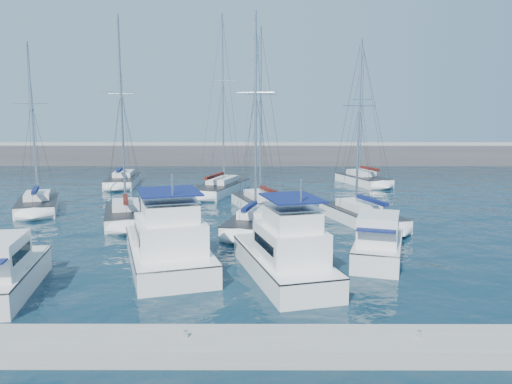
{
  "coord_description": "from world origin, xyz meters",
  "views": [
    {
      "loc": [
        2.45,
        -27.07,
        8.25
      ],
      "look_at": [
        2.37,
        5.47,
        3.0
      ],
      "focal_mm": 35.0,
      "sensor_mm": 36.0,
      "label": 1
    }
  ],
  "objects_px": {
    "motor_yacht_port_inner": "(168,246)",
    "sailboat_back_b": "(221,187)",
    "motor_yacht_port_outer": "(3,275)",
    "sailboat_mid_a": "(38,205)",
    "motor_yacht_stbd_inner": "(286,257)",
    "sailboat_mid_e": "(361,216)",
    "sailboat_mid_b": "(126,215)",
    "sailboat_back_a": "(123,180)",
    "motor_yacht_stbd_outer": "(378,245)",
    "sailboat_mid_c": "(253,223)",
    "sailboat_mid_d": "(264,205)",
    "sailboat_back_c": "(363,179)"
  },
  "relations": [
    {
      "from": "sailboat_back_b",
      "to": "sailboat_back_c",
      "type": "distance_m",
      "value": 17.12
    },
    {
      "from": "sailboat_mid_c",
      "to": "sailboat_back_a",
      "type": "height_order",
      "value": "sailboat_back_a"
    },
    {
      "from": "motor_yacht_stbd_inner",
      "to": "sailboat_mid_e",
      "type": "height_order",
      "value": "sailboat_mid_e"
    },
    {
      "from": "sailboat_mid_b",
      "to": "sailboat_back_b",
      "type": "height_order",
      "value": "sailboat_back_b"
    },
    {
      "from": "sailboat_mid_d",
      "to": "sailboat_back_a",
      "type": "xyz_separation_m",
      "value": [
        -15.84,
        15.1,
        0.02
      ]
    },
    {
      "from": "motor_yacht_stbd_inner",
      "to": "sailboat_mid_b",
      "type": "height_order",
      "value": "sailboat_mid_b"
    },
    {
      "from": "sailboat_mid_a",
      "to": "sailboat_back_b",
      "type": "xyz_separation_m",
      "value": [
        14.7,
        9.57,
        0.02
      ]
    },
    {
      "from": "sailboat_mid_a",
      "to": "sailboat_mid_d",
      "type": "xyz_separation_m",
      "value": [
        19.02,
        0.03,
        -0.01
      ]
    },
    {
      "from": "sailboat_back_c",
      "to": "sailboat_mid_d",
      "type": "bearing_deg",
      "value": -145.77
    },
    {
      "from": "motor_yacht_port_outer",
      "to": "sailboat_mid_a",
      "type": "xyz_separation_m",
      "value": [
        -6.92,
        19.44,
        -0.42
      ]
    },
    {
      "from": "sailboat_mid_e",
      "to": "sailboat_back_a",
      "type": "relative_size",
      "value": 0.84
    },
    {
      "from": "motor_yacht_stbd_outer",
      "to": "sailboat_mid_a",
      "type": "height_order",
      "value": "sailboat_mid_a"
    },
    {
      "from": "sailboat_mid_a",
      "to": "sailboat_mid_e",
      "type": "bearing_deg",
      "value": -28.81
    },
    {
      "from": "motor_yacht_port_outer",
      "to": "sailboat_mid_e",
      "type": "bearing_deg",
      "value": 28.01
    },
    {
      "from": "sailboat_back_a",
      "to": "sailboat_back_b",
      "type": "relative_size",
      "value": 0.9
    },
    {
      "from": "motor_yacht_stbd_inner",
      "to": "motor_yacht_stbd_outer",
      "type": "height_order",
      "value": "motor_yacht_stbd_inner"
    },
    {
      "from": "motor_yacht_stbd_outer",
      "to": "sailboat_mid_e",
      "type": "distance_m",
      "value": 9.93
    },
    {
      "from": "motor_yacht_port_inner",
      "to": "sailboat_back_b",
      "type": "xyz_separation_m",
      "value": [
        0.98,
        24.89,
        -0.59
      ]
    },
    {
      "from": "sailboat_mid_b",
      "to": "sailboat_mid_d",
      "type": "bearing_deg",
      "value": 6.81
    },
    {
      "from": "motor_yacht_port_outer",
      "to": "sailboat_back_b",
      "type": "relative_size",
      "value": 0.4
    },
    {
      "from": "motor_yacht_port_outer",
      "to": "sailboat_back_b",
      "type": "bearing_deg",
      "value": 65.27
    },
    {
      "from": "motor_yacht_port_outer",
      "to": "motor_yacht_port_inner",
      "type": "relative_size",
      "value": 0.73
    },
    {
      "from": "motor_yacht_port_inner",
      "to": "sailboat_mid_e",
      "type": "xyz_separation_m",
      "value": [
        12.56,
        10.87,
        -0.62
      ]
    },
    {
      "from": "motor_yacht_port_inner",
      "to": "sailboat_mid_c",
      "type": "height_order",
      "value": "sailboat_mid_c"
    },
    {
      "from": "motor_yacht_port_inner",
      "to": "sailboat_back_b",
      "type": "bearing_deg",
      "value": 70.51
    },
    {
      "from": "motor_yacht_stbd_outer",
      "to": "sailboat_mid_e",
      "type": "height_order",
      "value": "sailboat_mid_e"
    },
    {
      "from": "motor_yacht_stbd_inner",
      "to": "sailboat_mid_a",
      "type": "relative_size",
      "value": 0.65
    },
    {
      "from": "motor_yacht_stbd_inner",
      "to": "sailboat_mid_c",
      "type": "distance_m",
      "value": 10.31
    },
    {
      "from": "sailboat_mid_e",
      "to": "sailboat_back_c",
      "type": "distance_m",
      "value": 20.71
    },
    {
      "from": "sailboat_mid_b",
      "to": "sailboat_mid_d",
      "type": "distance_m",
      "value": 11.31
    },
    {
      "from": "motor_yacht_port_inner",
      "to": "sailboat_mid_d",
      "type": "distance_m",
      "value": 16.26
    },
    {
      "from": "sailboat_mid_c",
      "to": "motor_yacht_stbd_outer",
      "type": "bearing_deg",
      "value": -32.16
    },
    {
      "from": "motor_yacht_port_outer",
      "to": "sailboat_mid_c",
      "type": "height_order",
      "value": "sailboat_mid_c"
    },
    {
      "from": "sailboat_mid_b",
      "to": "sailboat_back_b",
      "type": "xyz_separation_m",
      "value": [
        6.14,
        13.81,
        0.0
      ]
    },
    {
      "from": "sailboat_mid_d",
      "to": "sailboat_back_c",
      "type": "relative_size",
      "value": 1.0
    },
    {
      "from": "motor_yacht_port_outer",
      "to": "sailboat_mid_a",
      "type": "height_order",
      "value": "sailboat_mid_a"
    },
    {
      "from": "sailboat_mid_b",
      "to": "sailboat_mid_c",
      "type": "relative_size",
      "value": 1.02
    },
    {
      "from": "motor_yacht_stbd_inner",
      "to": "sailboat_mid_a",
      "type": "height_order",
      "value": "sailboat_mid_a"
    },
    {
      "from": "sailboat_mid_d",
      "to": "sailboat_back_c",
      "type": "height_order",
      "value": "sailboat_mid_d"
    },
    {
      "from": "motor_yacht_port_inner",
      "to": "motor_yacht_stbd_inner",
      "type": "relative_size",
      "value": 1.1
    },
    {
      "from": "sailboat_back_b",
      "to": "sailboat_mid_d",
      "type": "bearing_deg",
      "value": -48.29
    },
    {
      "from": "motor_yacht_port_outer",
      "to": "sailboat_back_c",
      "type": "distance_m",
      "value": 42.48
    },
    {
      "from": "motor_yacht_stbd_outer",
      "to": "sailboat_mid_d",
      "type": "relative_size",
      "value": 0.44
    },
    {
      "from": "sailboat_mid_c",
      "to": "sailboat_back_c",
      "type": "bearing_deg",
      "value": 75.26
    },
    {
      "from": "sailboat_mid_c",
      "to": "sailboat_back_b",
      "type": "height_order",
      "value": "sailboat_back_b"
    },
    {
      "from": "sailboat_back_a",
      "to": "sailboat_mid_b",
      "type": "bearing_deg",
      "value": -80.95
    },
    {
      "from": "sailboat_mid_b",
      "to": "sailboat_back_c",
      "type": "distance_m",
      "value": 29.83
    },
    {
      "from": "motor_yacht_port_inner",
      "to": "sailboat_mid_b",
      "type": "relative_size",
      "value": 0.65
    },
    {
      "from": "sailboat_mid_c",
      "to": "sailboat_mid_d",
      "type": "distance_m",
      "value": 7.19
    },
    {
      "from": "motor_yacht_port_inner",
      "to": "sailboat_back_c",
      "type": "height_order",
      "value": "sailboat_back_c"
    }
  ]
}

